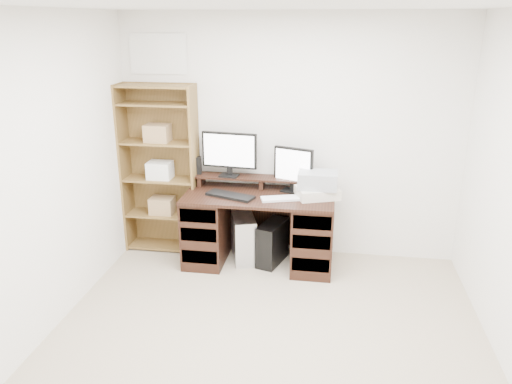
% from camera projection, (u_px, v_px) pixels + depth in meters
% --- Properties ---
extents(room, '(3.54, 4.04, 2.54)m').
position_uv_depth(room, '(261.00, 207.00, 3.26)').
color(room, tan).
rests_on(room, ground).
extents(desk, '(1.50, 0.70, 0.75)m').
position_uv_depth(desk, '(259.00, 228.00, 5.11)').
color(desk, black).
rests_on(desk, ground).
extents(riser_shelf, '(1.40, 0.22, 0.12)m').
position_uv_depth(riser_shelf, '(262.00, 179.00, 5.16)').
color(riser_shelf, black).
rests_on(riser_shelf, desk).
extents(monitor_wide, '(0.58, 0.17, 0.46)m').
position_uv_depth(monitor_wide, '(229.00, 152.00, 5.11)').
color(monitor_wide, black).
rests_on(monitor_wide, riser_shelf).
extents(monitor_small, '(0.40, 0.21, 0.45)m').
position_uv_depth(monitor_small, '(293.00, 168.00, 5.02)').
color(monitor_small, black).
rests_on(monitor_small, desk).
extents(speaker, '(0.08, 0.08, 0.18)m').
position_uv_depth(speaker, '(198.00, 165.00, 5.23)').
color(speaker, black).
rests_on(speaker, riser_shelf).
extents(keyboard_black, '(0.51, 0.32, 0.03)m').
position_uv_depth(keyboard_black, '(230.00, 196.00, 4.93)').
color(keyboard_black, black).
rests_on(keyboard_black, desk).
extents(keyboard_white, '(0.48, 0.27, 0.02)m').
position_uv_depth(keyboard_white, '(285.00, 198.00, 4.86)').
color(keyboard_white, white).
rests_on(keyboard_white, desk).
extents(mouse, '(0.11, 0.08, 0.04)m').
position_uv_depth(mouse, '(312.00, 199.00, 4.81)').
color(mouse, silver).
rests_on(mouse, desk).
extents(printer, '(0.47, 0.42, 0.10)m').
position_uv_depth(printer, '(317.00, 192.00, 4.91)').
color(printer, beige).
rests_on(printer, desk).
extents(basket, '(0.38, 0.27, 0.16)m').
position_uv_depth(basket, '(318.00, 180.00, 4.86)').
color(basket, '#9A9EA4').
rests_on(basket, printer).
extents(tower_silver, '(0.35, 0.53, 0.49)m').
position_uv_depth(tower_silver, '(243.00, 237.00, 5.25)').
color(tower_silver, silver).
rests_on(tower_silver, ground).
extents(tower_black, '(0.31, 0.48, 0.44)m').
position_uv_depth(tower_black, '(272.00, 243.00, 5.17)').
color(tower_black, black).
rests_on(tower_black, ground).
extents(bookshelf, '(0.80, 0.30, 1.80)m').
position_uv_depth(bookshelf, '(161.00, 168.00, 5.30)').
color(bookshelf, olive).
rests_on(bookshelf, ground).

